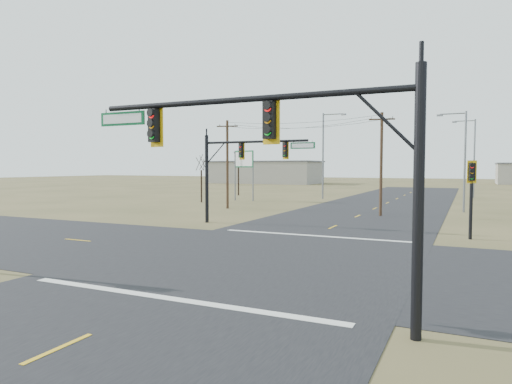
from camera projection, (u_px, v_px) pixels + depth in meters
ground at (264, 258)px, 21.65m from camera, size 320.00×320.00×0.00m
road_ew at (264, 258)px, 21.65m from camera, size 160.00×14.00×0.02m
road_ns at (264, 258)px, 21.65m from camera, size 14.00×160.00×0.02m
stop_bar_near at (171, 299)px, 14.87m from camera, size 12.00×0.40×0.01m
stop_bar_far at (313, 236)px, 28.44m from camera, size 12.00×0.40×0.01m
mast_arm_near at (277, 142)px, 12.75m from camera, size 10.34×0.49×6.86m
mast_arm_far at (242, 159)px, 33.84m from camera, size 8.84×0.58×6.75m
pedestal_signal_ne at (472, 182)px, 26.89m from camera, size 0.67×0.59×4.72m
utility_pole_near at (381, 162)px, 39.75m from camera, size 2.19×0.52×9.04m
utility_pole_far at (227, 163)px, 46.96m from camera, size 2.18×0.67×9.08m
highway_sign at (244, 166)px, 57.69m from camera, size 3.18×1.30×6.35m
streetlight_a at (463, 156)px, 43.06m from camera, size 2.67×0.33×9.55m
streetlight_b at (472, 154)px, 62.64m from camera, size 3.01×0.30×10.83m
streetlight_c at (325, 151)px, 61.01m from camera, size 3.21×0.45×11.46m
bare_tree_a at (201, 162)px, 55.10m from camera, size 2.96×2.96×6.15m
bare_tree_b at (238, 156)px, 68.50m from camera, size 3.43×3.43×7.35m
warehouse_left at (265, 173)px, 119.82m from camera, size 28.00×14.00×5.50m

